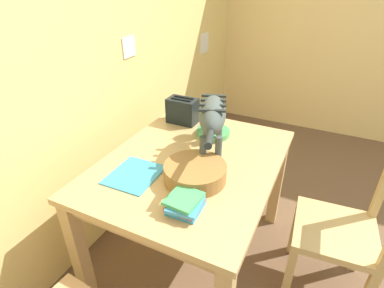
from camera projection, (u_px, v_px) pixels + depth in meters
name	position (u px, v px, depth m)	size (l,w,h in m)	color
wall_rear	(79.00, 53.00, 1.69)	(5.17, 0.11, 2.50)	#F1D279
dining_table	(192.00, 173.00, 1.73)	(1.18, 0.91, 0.74)	tan
cat	(213.00, 115.00, 1.64)	(0.68, 0.29, 0.33)	#454E49
saucer_bowl	(213.00, 132.00, 1.93)	(0.21, 0.21, 0.03)	#479B55
coffee_mug	(213.00, 124.00, 1.91)	(0.13, 0.09, 0.08)	#2F7AC1
magazine	(134.00, 175.00, 1.55)	(0.27, 0.24, 0.01)	#3892C1
book_stack	(185.00, 204.00, 1.32)	(0.17, 0.16, 0.07)	#3392C3
wicker_basket	(195.00, 172.00, 1.50)	(0.31, 0.31, 0.08)	olive
toaster	(182.00, 111.00, 2.06)	(0.12, 0.20, 0.18)	black
wooden_chair_near	(345.00, 230.00, 1.61)	(0.45, 0.45, 0.93)	tan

